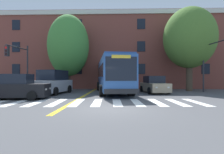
% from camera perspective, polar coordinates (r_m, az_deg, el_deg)
% --- Properties ---
extents(ground_plane, '(120.00, 120.00, 0.00)m').
position_cam_1_polar(ground_plane, '(9.12, -0.87, -10.35)').
color(ground_plane, '#4C4C4F').
extents(crosswalk, '(13.54, 4.00, 0.01)m').
position_cam_1_polar(crosswalk, '(11.40, -4.88, -8.24)').
color(crosswalk, white).
rests_on(crosswalk, ground).
extents(lane_line_yellow_inner, '(0.12, 36.00, 0.01)m').
position_cam_1_polar(lane_line_yellow_inner, '(25.43, -5.03, -3.68)').
color(lane_line_yellow_inner, gold).
rests_on(lane_line_yellow_inner, ground).
extents(lane_line_yellow_outer, '(0.12, 36.00, 0.01)m').
position_cam_1_polar(lane_line_yellow_outer, '(25.42, -4.67, -3.69)').
color(lane_line_yellow_outer, gold).
rests_on(lane_line_yellow_outer, ground).
extents(city_bus, '(4.13, 11.76, 3.52)m').
position_cam_1_polar(city_bus, '(18.37, 0.11, 0.84)').
color(city_bus, '#2D5699').
rests_on(city_bus, ground).
extents(car_silver_near_lane, '(2.75, 5.11, 2.30)m').
position_cam_1_polar(car_silver_near_lane, '(17.96, -18.63, -1.75)').
color(car_silver_near_lane, '#B7BABF').
rests_on(car_silver_near_lane, ground).
extents(car_tan_far_lane, '(2.55, 4.57, 1.74)m').
position_cam_1_polar(car_tan_far_lane, '(18.58, 13.58, -2.60)').
color(car_tan_far_lane, tan).
rests_on(car_tan_far_lane, ground).
extents(car_teal_behind_bus, '(2.25, 4.62, 1.85)m').
position_cam_1_polar(car_teal_behind_bus, '(28.31, 2.32, -1.60)').
color(car_teal_behind_bus, '#236B70').
rests_on(car_teal_behind_bus, ground).
extents(car_black_cross_street, '(4.60, 2.48, 1.86)m').
position_cam_1_polar(car_black_cross_street, '(14.78, -28.58, -3.07)').
color(car_black_cross_street, black).
rests_on(car_black_cross_street, ground).
extents(traffic_light_near_corner, '(0.60, 3.86, 5.41)m').
position_cam_1_polar(traffic_light_near_corner, '(20.06, 30.04, 5.76)').
color(traffic_light_near_corner, '#28282D').
rests_on(traffic_light_near_corner, ground).
extents(traffic_light_far_corner, '(0.56, 3.47, 5.18)m').
position_cam_1_polar(traffic_light_far_corner, '(20.88, -28.02, 5.01)').
color(traffic_light_far_corner, '#28282D').
rests_on(traffic_light_far_corner, ground).
extents(street_tree_curbside_large, '(8.21, 8.20, 9.77)m').
position_cam_1_polar(street_tree_curbside_large, '(22.79, 23.91, 11.53)').
color(street_tree_curbside_large, '#4C3D2D').
rests_on(street_tree_curbside_large, ground).
extents(street_tree_curbside_small, '(5.96, 6.05, 9.17)m').
position_cam_1_polar(street_tree_curbside_small, '(22.16, -14.02, 9.89)').
color(street_tree_curbside_small, '#4C3D2D').
rests_on(street_tree_curbside_small, ground).
extents(building_facade, '(43.34, 8.20, 10.96)m').
position_cam_1_polar(building_facade, '(28.36, 8.37, 7.80)').
color(building_facade, brown).
rests_on(building_facade, ground).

